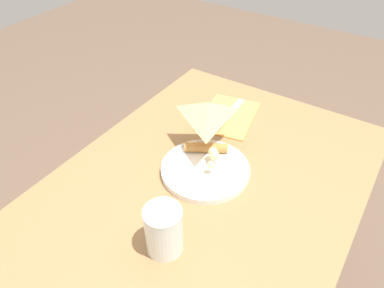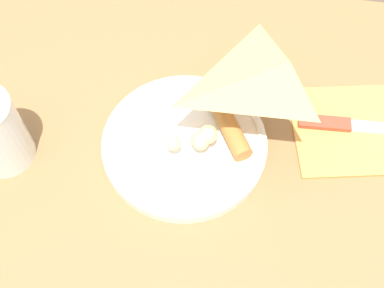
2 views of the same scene
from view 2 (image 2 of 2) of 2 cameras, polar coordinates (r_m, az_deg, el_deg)
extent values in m
cube|color=olive|center=(0.64, -5.77, -2.03)|extent=(0.95, 0.66, 0.03)
cube|color=brown|center=(1.22, -21.35, 4.00)|extent=(0.06, 0.06, 0.72)
cube|color=brown|center=(1.14, 20.58, -1.36)|extent=(0.06, 0.06, 0.72)
cylinder|color=white|center=(0.62, -0.89, -0.02)|extent=(0.21, 0.21, 0.02)
torus|color=white|center=(0.61, -0.90, 0.43)|extent=(0.20, 0.20, 0.01)
pyramid|color=#E0B266|center=(0.60, -2.28, 0.39)|extent=(0.18, 0.17, 0.02)
cylinder|color=#B77A3D|center=(0.62, 4.17, 2.61)|extent=(0.07, 0.10, 0.02)
sphere|color=#EFDB93|center=(0.59, 1.91, 1.13)|extent=(0.02, 0.02, 0.02)
sphere|color=#EFDB93|center=(0.58, -2.19, 0.33)|extent=(0.02, 0.02, 0.02)
sphere|color=#EFDB93|center=(0.58, 0.73, 0.58)|extent=(0.02, 0.02, 0.02)
sphere|color=#EFDB93|center=(0.58, 1.03, 0.34)|extent=(0.02, 0.02, 0.02)
cube|color=#E59E4C|center=(0.68, 19.94, 1.72)|extent=(0.22, 0.17, 0.00)
cube|color=#99422D|center=(0.66, 15.42, 2.44)|extent=(0.07, 0.02, 0.01)
camera|label=1|loc=(0.63, -92.82, 9.71)|focal=35.00mm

